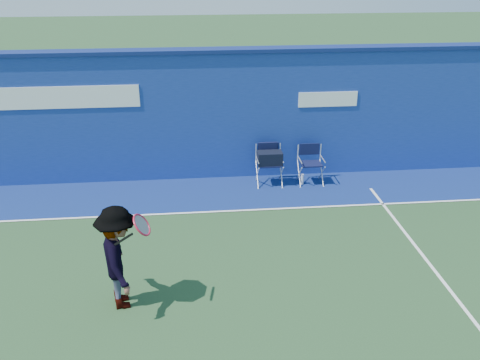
{
  "coord_description": "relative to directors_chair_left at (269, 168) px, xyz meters",
  "views": [
    {
      "loc": [
        0.42,
        -6.36,
        5.07
      ],
      "look_at": [
        1.29,
        2.6,
        1.0
      ],
      "focal_mm": 38.0,
      "sensor_mm": 36.0,
      "label": 1
    }
  ],
  "objects": [
    {
      "name": "directors_chair_right",
      "position": [
        0.99,
        -0.02,
        -0.12
      ],
      "size": [
        0.55,
        0.49,
        0.92
      ],
      "color": "silver",
      "rests_on": "ground"
    },
    {
      "name": "tennis_player",
      "position": [
        -2.94,
        -4.23,
        0.43
      ],
      "size": [
        0.98,
        1.2,
        1.68
      ],
      "color": "#EA4738",
      "rests_on": "ground"
    },
    {
      "name": "court_lines",
      "position": [
        -2.17,
        -3.9,
        -0.4
      ],
      "size": [
        24.0,
        12.0,
        0.01
      ],
      "color": "white",
      "rests_on": "out_of_bounds_strip"
    },
    {
      "name": "directors_chair_left",
      "position": [
        0.0,
        0.0,
        0.0
      ],
      "size": [
        0.57,
        0.53,
        0.97
      ],
      "color": "silver",
      "rests_on": "ground"
    },
    {
      "name": "water_bottle",
      "position": [
        0.78,
        -0.09,
        -0.28
      ],
      "size": [
        0.07,
        0.07,
        0.26
      ],
      "primitive_type": "cylinder",
      "color": "silver",
      "rests_on": "ground"
    },
    {
      "name": "stadium_wall",
      "position": [
        -2.18,
        0.69,
        1.14
      ],
      "size": [
        24.0,
        0.5,
        3.08
      ],
      "color": "navy",
      "rests_on": "ground"
    },
    {
      "name": "out_of_bounds_strip",
      "position": [
        -2.17,
        -0.4,
        -0.41
      ],
      "size": [
        24.0,
        1.8,
        0.01
      ],
      "primitive_type": "cube",
      "color": "navy",
      "rests_on": "ground"
    },
    {
      "name": "ground",
      "position": [
        -2.17,
        -4.5,
        -0.41
      ],
      "size": [
        80.0,
        80.0,
        0.0
      ],
      "primitive_type": "plane",
      "color": "#244324",
      "rests_on": "ground"
    }
  ]
}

